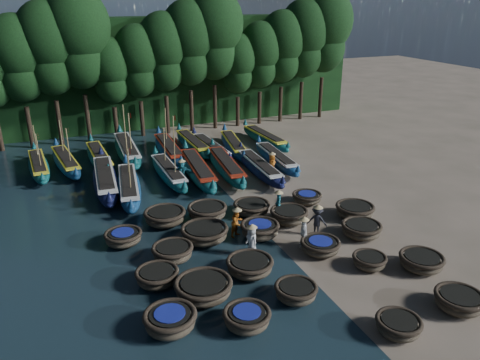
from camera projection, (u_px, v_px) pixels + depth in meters
name	position (u px, v px, depth m)	size (l,w,h in m)	color
ground	(258.00, 225.00, 25.74)	(120.00, 120.00, 0.00)	gray
foliage_wall	(155.00, 73.00, 44.09)	(40.00, 3.00, 10.00)	black
coracle_3	(398.00, 325.00, 17.31)	(1.98, 1.98, 0.68)	brown
coracle_4	(459.00, 301.00, 18.65)	(2.32, 2.32, 0.74)	brown
coracle_5	(170.00, 320.00, 17.44)	(2.05, 2.05, 0.81)	brown
coracle_6	(247.00, 318.00, 17.65)	(2.18, 2.18, 0.73)	brown
coracle_7	(296.00, 291.00, 19.25)	(1.82, 1.82, 0.71)	brown
coracle_8	(369.00, 261.00, 21.56)	(1.61, 1.61, 0.64)	brown
coracle_9	(421.00, 261.00, 21.44)	(2.47, 2.47, 0.72)	brown
coracle_10	(157.00, 276.00, 20.29)	(2.26, 2.26, 0.72)	brown
coracle_11	(203.00, 288.00, 19.38)	(2.46, 2.46, 0.80)	brown
coracle_12	(250.00, 266.00, 21.07)	(2.66, 2.66, 0.74)	brown
coracle_13	(320.00, 246.00, 22.79)	(2.41, 2.41, 0.69)	brown
coracle_14	(361.00, 229.00, 24.36)	(2.18, 2.18, 0.74)	brown
coracle_15	(173.00, 252.00, 22.13)	(2.35, 2.35, 0.79)	brown
coracle_16	(205.00, 233.00, 23.87)	(3.03, 3.03, 0.81)	brown
coracle_17	(260.00, 229.00, 24.23)	(2.28, 2.28, 0.82)	brown
coracle_18	(289.00, 215.00, 25.84)	(2.14, 2.14, 0.79)	brown
coracle_19	(355.00, 210.00, 26.45)	(2.29, 2.29, 0.78)	brown
coracle_20	(123.00, 237.00, 23.57)	(2.09, 2.09, 0.70)	brown
coracle_21	(165.00, 216.00, 25.64)	(2.80, 2.80, 0.83)	brown
coracle_22	(207.00, 211.00, 26.22)	(2.26, 2.26, 0.84)	brown
coracle_23	(252.00, 208.00, 26.86)	(2.57, 2.57, 0.72)	brown
coracle_24	(307.00, 197.00, 28.33)	(1.81, 1.81, 0.63)	brown
long_boat_2	(105.00, 179.00, 30.46)	(2.20, 9.04, 1.59)	#10143C
long_boat_3	(129.00, 186.00, 29.49)	(2.49, 8.20, 3.51)	navy
long_boat_4	(169.00, 172.00, 31.92)	(1.48, 7.85, 3.33)	#0F5A57
long_boat_5	(198.00, 169.00, 32.22)	(2.29, 8.89, 1.57)	#0F5A57
long_boat_6	(226.00, 166.00, 32.88)	(2.34, 8.58, 1.52)	#0F5A57
long_boat_7	(259.00, 168.00, 32.74)	(1.71, 8.00, 1.41)	#10143C
long_boat_8	(276.00, 158.00, 34.64)	(1.85, 7.77, 1.37)	navy
long_boat_9	(39.00, 166.00, 33.16)	(1.80, 7.59, 3.23)	#0F5A57
long_boat_10	(66.00, 162.00, 33.93)	(2.34, 7.88, 3.37)	navy
long_boat_11	(99.00, 158.00, 34.75)	(1.76, 8.08, 1.42)	#0F5A57
long_boat_12	(127.00, 150.00, 36.27)	(1.91, 9.16, 3.89)	#0F5A57
long_boat_13	(169.00, 149.00, 36.48)	(1.81, 8.52, 3.62)	navy
long_boat_14	(193.00, 144.00, 38.01)	(1.53, 7.98, 1.40)	#0F5A57
long_boat_15	(210.00, 148.00, 36.97)	(1.76, 7.90, 1.39)	#10143C
long_boat_16	(233.00, 145.00, 37.72)	(2.67, 7.77, 1.39)	navy
long_boat_17	(265.00, 138.00, 39.52)	(1.79, 7.95, 1.40)	#0F5A57
fisherman_0	(252.00, 240.00, 22.42)	(0.60, 0.83, 1.79)	silver
fisherman_1	(278.00, 203.00, 26.28)	(0.52, 0.66, 1.78)	#185965
fisherman_2	(237.00, 222.00, 24.26)	(0.94, 0.88, 1.75)	#BC6119
fisherman_3	(317.00, 220.00, 24.41)	(1.18, 1.15, 1.82)	black
fisherman_4	(304.00, 231.00, 23.24)	(0.75, 0.98, 1.75)	silver
fisherman_5	(182.00, 172.00, 31.08)	(1.59, 1.07, 1.84)	#185965
fisherman_6	(272.00, 163.00, 32.56)	(0.60, 0.84, 1.82)	#BC6119
tree_2	(18.00, 57.00, 36.16)	(4.51, 4.51, 10.63)	black
tree_3	(48.00, 47.00, 36.73)	(4.92, 4.92, 11.60)	black
tree_4	(78.00, 37.00, 37.31)	(5.34, 5.34, 12.58)	black
tree_5	(111.00, 70.00, 39.12)	(3.68, 3.68, 8.68)	black
tree_6	(137.00, 60.00, 39.69)	(4.09, 4.09, 9.65)	black
tree_7	(164.00, 51.00, 40.26)	(4.51, 4.51, 10.63)	black
tree_8	(189.00, 42.00, 40.84)	(4.92, 4.92, 11.60)	black
tree_9	(214.00, 33.00, 41.41)	(5.34, 5.34, 12.58)	black
tree_10	(238.00, 63.00, 43.22)	(3.68, 3.68, 8.68)	black
tree_11	(260.00, 54.00, 43.79)	(4.09, 4.09, 9.65)	black
tree_12	(282.00, 46.00, 44.37)	(4.51, 4.51, 10.63)	black
tree_13	(304.00, 38.00, 44.94)	(4.92, 4.92, 11.60)	black
tree_14	(325.00, 30.00, 45.51)	(5.34, 5.34, 12.58)	black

